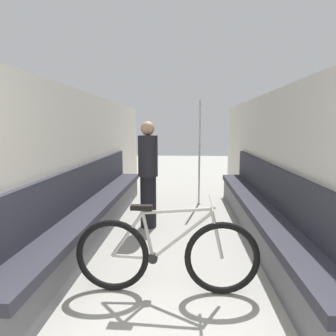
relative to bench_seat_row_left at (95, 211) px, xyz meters
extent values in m
cube|color=beige|center=(-0.24, -0.05, 0.71)|extent=(0.10, 9.90, 2.07)
cube|color=beige|center=(2.63, -0.05, 0.71)|extent=(0.10, 9.90, 2.07)
cube|color=#5B5B60|center=(0.03, 0.00, -0.14)|extent=(0.37, 5.03, 0.38)
cube|color=#2D2D38|center=(0.03, 0.00, 0.10)|extent=(0.43, 5.03, 0.10)
cube|color=#2D2D38|center=(-0.15, 0.00, 0.42)|extent=(0.07, 5.03, 0.53)
cube|color=#5B5B60|center=(2.36, 0.00, -0.14)|extent=(0.37, 5.03, 0.38)
cube|color=#2D2D38|center=(2.36, 0.00, 0.10)|extent=(0.43, 5.03, 0.10)
cube|color=#2D2D38|center=(2.55, 0.00, 0.42)|extent=(0.07, 5.03, 0.53)
torus|color=black|center=(0.64, -1.50, 0.02)|extent=(0.70, 0.06, 0.70)
torus|color=black|center=(1.66, -1.50, 0.02)|extent=(0.70, 0.06, 0.70)
cylinder|color=#B7B2A8|center=(0.83, -1.50, 0.01)|extent=(0.39, 0.03, 0.05)
cylinder|color=#B7B2A8|center=(0.78, -1.50, 0.22)|extent=(0.31, 0.03, 0.42)
cylinder|color=#B7B2A8|center=(0.97, -1.50, 0.24)|extent=(0.13, 0.03, 0.50)
cylinder|color=#B7B2A8|center=(1.29, -1.50, 0.23)|extent=(0.56, 0.03, 0.48)
cylinder|color=#B7B2A8|center=(1.24, -1.50, 0.46)|extent=(0.65, 0.03, 0.08)
cylinder|color=#B7B2A8|center=(1.61, -1.50, 0.24)|extent=(0.13, 0.03, 0.46)
cylinder|color=black|center=(1.02, -1.50, 0.00)|extent=(0.09, 0.06, 0.09)
cube|color=black|center=(0.92, -1.50, 0.49)|extent=(0.20, 0.07, 0.04)
cylinder|color=#B7B2A8|center=(1.56, -1.50, 0.56)|extent=(0.02, 0.46, 0.02)
cylinder|color=gray|center=(1.59, 1.75, -0.33)|extent=(0.08, 0.08, 0.01)
cylinder|color=silver|center=(1.59, 1.75, 0.70)|extent=(0.04, 0.04, 2.05)
cylinder|color=black|center=(0.75, 0.34, 0.07)|extent=(0.25, 0.25, 0.80)
cylinder|color=#232328|center=(0.75, 0.34, 0.78)|extent=(0.30, 0.30, 0.62)
sphere|color=tan|center=(0.75, 0.34, 1.19)|extent=(0.21, 0.21, 0.21)
camera|label=1|loc=(1.32, -4.15, 1.23)|focal=32.00mm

